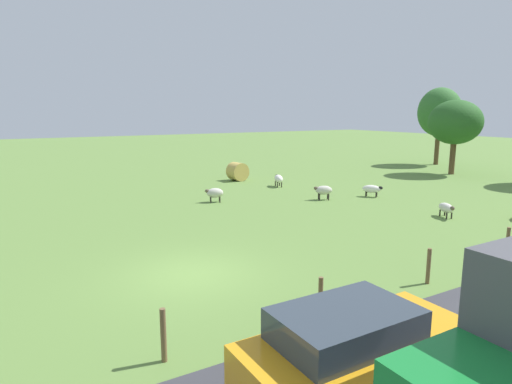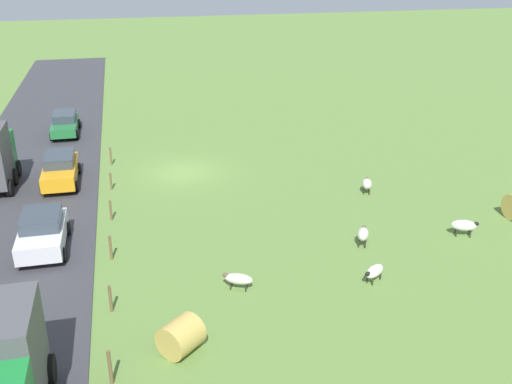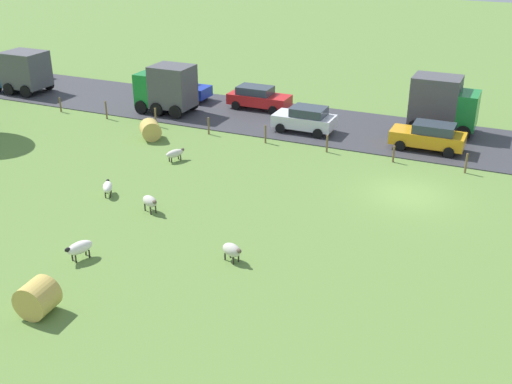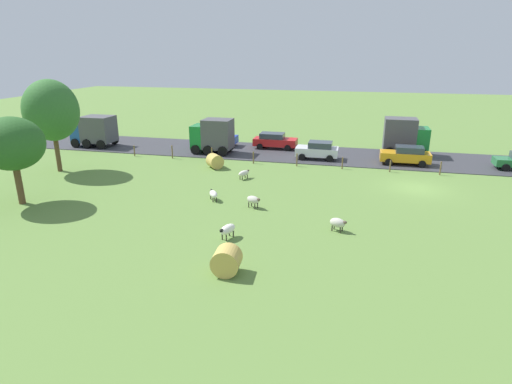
{
  "view_description": "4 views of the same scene",
  "coord_description": "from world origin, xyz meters",
  "px_view_note": "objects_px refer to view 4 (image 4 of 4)",
  "views": [
    {
      "loc": [
        12.29,
        -4.89,
        5.07
      ],
      "look_at": [
        -5.1,
        5.34,
        1.32
      ],
      "focal_mm": 30.66,
      "sensor_mm": 36.0,
      "label": 1
    },
    {
      "loc": [
        3.02,
        33.3,
        13.03
      ],
      "look_at": [
        -3.02,
        6.86,
        1.3
      ],
      "focal_mm": 40.86,
      "sensor_mm": 36.0,
      "label": 2
    },
    {
      "loc": [
        -30.09,
        -4.82,
        13.51
      ],
      "look_at": [
        -6.07,
        5.89,
        1.58
      ],
      "focal_mm": 43.82,
      "sensor_mm": 36.0,
      "label": 3
    },
    {
      "loc": [
        -33.01,
        4.58,
        10.06
      ],
      "look_at": [
        -7.59,
        10.77,
        1.29
      ],
      "focal_mm": 29.84,
      "sensor_mm": 36.0,
      "label": 4
    }
  ],
  "objects_px": {
    "sheep_4": "(253,200)",
    "car_4": "(90,131)",
    "truck_1": "(405,136)",
    "tree_1": "(51,111)",
    "sheep_2": "(228,229)",
    "sheep_1": "(213,194)",
    "car_2": "(217,138)",
    "hay_bale_0": "(227,261)",
    "tree_0": "(12,144)",
    "truck_2": "(213,135)",
    "car_3": "(318,150)",
    "car_6": "(275,140)",
    "hay_bale_1": "(215,161)",
    "sheep_3": "(244,173)",
    "car_1": "(406,155)",
    "sheep_0": "(338,223)",
    "truck_0": "(94,130)"
  },
  "relations": [
    {
      "from": "hay_bale_0",
      "to": "tree_0",
      "type": "xyz_separation_m",
      "value": [
        5.9,
        16.6,
        3.5
      ]
    },
    {
      "from": "sheep_1",
      "to": "car_4",
      "type": "height_order",
      "value": "car_4"
    },
    {
      "from": "truck_0",
      "to": "car_6",
      "type": "xyz_separation_m",
      "value": [
        3.41,
        -19.24,
        -0.89
      ]
    },
    {
      "from": "car_1",
      "to": "truck_2",
      "type": "bearing_deg",
      "value": 89.29
    },
    {
      "from": "hay_bale_0",
      "to": "sheep_4",
      "type": "bearing_deg",
      "value": 5.91
    },
    {
      "from": "hay_bale_1",
      "to": "car_1",
      "type": "distance_m",
      "value": 17.44
    },
    {
      "from": "car_4",
      "to": "car_6",
      "type": "relative_size",
      "value": 0.87
    },
    {
      "from": "tree_1",
      "to": "car_6",
      "type": "relative_size",
      "value": 1.72
    },
    {
      "from": "sheep_2",
      "to": "sheep_1",
      "type": "bearing_deg",
      "value": 26.09
    },
    {
      "from": "sheep_4",
      "to": "car_4",
      "type": "distance_m",
      "value": 30.59
    },
    {
      "from": "car_2",
      "to": "car_6",
      "type": "relative_size",
      "value": 0.93
    },
    {
      "from": "sheep_1",
      "to": "truck_1",
      "type": "xyz_separation_m",
      "value": [
        17.25,
        -14.02,
        1.47
      ]
    },
    {
      "from": "hay_bale_1",
      "to": "car_3",
      "type": "xyz_separation_m",
      "value": [
        5.34,
        -8.59,
        0.3
      ]
    },
    {
      "from": "sheep_2",
      "to": "car_6",
      "type": "height_order",
      "value": "car_6"
    },
    {
      "from": "hay_bale_0",
      "to": "car_2",
      "type": "height_order",
      "value": "car_2"
    },
    {
      "from": "hay_bale_0",
      "to": "sheep_2",
      "type": "bearing_deg",
      "value": 16.71
    },
    {
      "from": "sheep_2",
      "to": "tree_0",
      "type": "distance_m",
      "value": 16.03
    },
    {
      "from": "sheep_2",
      "to": "truck_1",
      "type": "height_order",
      "value": "truck_1"
    },
    {
      "from": "truck_0",
      "to": "car_4",
      "type": "xyz_separation_m",
      "value": [
        3.71,
        3.22,
        -0.88
      ]
    },
    {
      "from": "sheep_1",
      "to": "car_2",
      "type": "bearing_deg",
      "value": 17.85
    },
    {
      "from": "sheep_4",
      "to": "hay_bale_1",
      "type": "bearing_deg",
      "value": 32.66
    },
    {
      "from": "truck_2",
      "to": "car_3",
      "type": "bearing_deg",
      "value": -90.3
    },
    {
      "from": "truck_1",
      "to": "car_1",
      "type": "relative_size",
      "value": 0.96
    },
    {
      "from": "hay_bale_1",
      "to": "truck_1",
      "type": "relative_size",
      "value": 0.3
    },
    {
      "from": "sheep_4",
      "to": "tree_0",
      "type": "relative_size",
      "value": 0.19
    },
    {
      "from": "truck_0",
      "to": "car_2",
      "type": "distance_m",
      "value": 13.28
    },
    {
      "from": "tree_1",
      "to": "car_2",
      "type": "distance_m",
      "value": 16.95
    },
    {
      "from": "tree_1",
      "to": "truck_1",
      "type": "height_order",
      "value": "tree_1"
    },
    {
      "from": "sheep_4",
      "to": "truck_1",
      "type": "xyz_separation_m",
      "value": [
        18.02,
        -10.94,
        1.38
      ]
    },
    {
      "from": "sheep_1",
      "to": "car_2",
      "type": "relative_size",
      "value": 0.28
    },
    {
      "from": "truck_2",
      "to": "car_6",
      "type": "distance_m",
      "value": 6.69
    },
    {
      "from": "sheep_0",
      "to": "tree_1",
      "type": "relative_size",
      "value": 0.14
    },
    {
      "from": "truck_2",
      "to": "sheep_1",
      "type": "bearing_deg",
      "value": -160.93
    },
    {
      "from": "sheep_4",
      "to": "tree_0",
      "type": "xyz_separation_m",
      "value": [
        -2.93,
        15.69,
        3.61
      ]
    },
    {
      "from": "car_6",
      "to": "truck_1",
      "type": "bearing_deg",
      "value": -89.39
    },
    {
      "from": "sheep_0",
      "to": "sheep_2",
      "type": "bearing_deg",
      "value": 112.67
    },
    {
      "from": "hay_bale_1",
      "to": "car_1",
      "type": "height_order",
      "value": "car_1"
    },
    {
      "from": "sheep_1",
      "to": "sheep_2",
      "type": "distance_m",
      "value": 6.5
    },
    {
      "from": "truck_0",
      "to": "car_1",
      "type": "bearing_deg",
      "value": -90.46
    },
    {
      "from": "truck_2",
      "to": "hay_bale_1",
      "type": "bearing_deg",
      "value": -159.63
    },
    {
      "from": "truck_2",
      "to": "car_6",
      "type": "xyz_separation_m",
      "value": [
        3.44,
        -5.66,
        -0.94
      ]
    },
    {
      "from": "truck_1",
      "to": "car_6",
      "type": "xyz_separation_m",
      "value": [
        -0.14,
        13.08,
        -1.03
      ]
    },
    {
      "from": "tree_0",
      "to": "sheep_0",
      "type": "bearing_deg",
      "value": -89.09
    },
    {
      "from": "hay_bale_1",
      "to": "sheep_3",
      "type": "bearing_deg",
      "value": -128.15
    },
    {
      "from": "sheep_2",
      "to": "car_2",
      "type": "relative_size",
      "value": 0.31
    },
    {
      "from": "sheep_2",
      "to": "tree_1",
      "type": "relative_size",
      "value": 0.17
    },
    {
      "from": "sheep_1",
      "to": "tree_0",
      "type": "distance_m",
      "value": 13.65
    },
    {
      "from": "tree_0",
      "to": "car_2",
      "type": "xyz_separation_m",
      "value": [
        20.71,
        -7.13,
        -3.25
      ]
    },
    {
      "from": "tree_1",
      "to": "car_4",
      "type": "xyz_separation_m",
      "value": [
        13.34,
        6.0,
        -4.32
      ]
    },
    {
      "from": "tree_1",
      "to": "car_6",
      "type": "distance_m",
      "value": 21.45
    }
  ]
}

